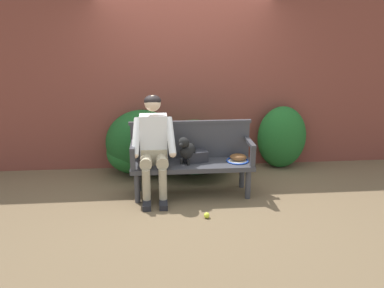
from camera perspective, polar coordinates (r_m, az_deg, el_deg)
name	(u,v)px	position (r m, az deg, el deg)	size (l,w,h in m)	color
ground_plane	(192,194)	(5.21, 0.00, -7.26)	(40.00, 40.00, 0.00)	brown
brick_garden_fence	(185,85)	(6.08, -1.07, 8.49)	(8.00, 0.30, 2.50)	brown
hedge_bush_far_left	(282,137)	(6.20, 12.82, 0.97)	(0.75, 0.48, 0.96)	#1E5B23
hedge_bush_mid_left	(195,147)	(5.87, 0.38, -0.39)	(1.19, 1.11, 0.79)	#286B2D
hedge_bush_far_right	(135,152)	(5.95, -8.21, -1.09)	(0.84, 0.83, 0.64)	#1E5B23
hedge_bush_mid_right	(142,142)	(5.85, -7.19, 0.28)	(1.06, 0.87, 0.95)	#194C1E
garden_bench	(192,167)	(5.07, 0.00, -3.36)	(1.55, 0.49, 0.44)	#38383D
bench_backrest	(191,139)	(5.18, -0.21, 0.72)	(1.59, 0.06, 0.50)	#38383D
bench_armrest_left_end	(133,151)	(4.90, -8.54, -1.06)	(0.06, 0.49, 0.28)	#38383D
bench_armrest_right_end	(251,148)	(5.02, 8.50, -0.61)	(0.06, 0.49, 0.28)	#38383D
person_seated	(154,143)	(4.94, -5.55, 0.10)	(0.56, 0.64, 1.31)	black
dog_on_bench	(187,150)	(4.97, -0.77, -0.83)	(0.28, 0.35, 0.37)	black
tennis_racket	(238,160)	(5.16, 6.64, -2.29)	(0.39, 0.57, 0.03)	blue
baseball_glove	(238,157)	(5.15, 6.70, -1.91)	(0.22, 0.17, 0.09)	brown
sports_bag	(195,156)	(5.09, 0.51, -1.75)	(0.28, 0.20, 0.14)	#232328
tennis_ball	(207,215)	(4.60, 2.14, -10.25)	(0.07, 0.07, 0.07)	#CCDB33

